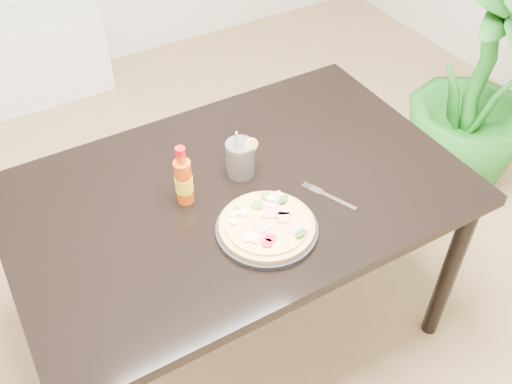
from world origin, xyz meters
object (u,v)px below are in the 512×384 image
cola_cup (240,159)px  pizza (267,224)px  plate (267,229)px  fork (327,196)px  houseplant (478,89)px  hot_sauce_bottle (184,180)px  dining_table (237,207)px

cola_cup → pizza: bearing=-102.7°
plate → pizza: 0.02m
cola_cup → fork: 0.29m
fork → houseplant: houseplant is taller
plate → cola_cup: size_ratio=1.64×
houseplant → hot_sauce_bottle: bearing=-172.1°
hot_sauce_bottle → cola_cup: hot_sauce_bottle is taller
hot_sauce_bottle → houseplant: (1.53, 0.21, -0.31)m
dining_table → houseplant: bearing=10.0°
dining_table → cola_cup: cola_cup is taller
dining_table → houseplant: houseplant is taller
plate → hot_sauce_bottle: size_ratio=1.45×
dining_table → hot_sauce_bottle: (-0.16, 0.03, 0.16)m
pizza → houseplant: size_ratio=0.26×
hot_sauce_bottle → houseplant: bearing=7.9°
plate → cola_cup: (0.06, 0.26, 0.05)m
fork → houseplant: (1.15, 0.41, -0.23)m
cola_cup → fork: cola_cup is taller
dining_table → plate: 0.22m
plate → houseplant: bearing=17.8°
dining_table → pizza: (-0.01, -0.20, 0.11)m
plate → fork: plate is taller
plate → fork: (0.23, 0.03, -0.01)m
plate → pizza: size_ratio=1.07×
plate → fork: 0.24m
plate → houseplant: houseplant is taller
dining_table → houseplant: size_ratio=1.33×
dining_table → plate: plate is taller
pizza → houseplant: houseplant is taller
cola_cup → houseplant: size_ratio=0.17×
dining_table → cola_cup: (0.04, 0.06, 0.14)m
houseplant → pizza: bearing=-162.2°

